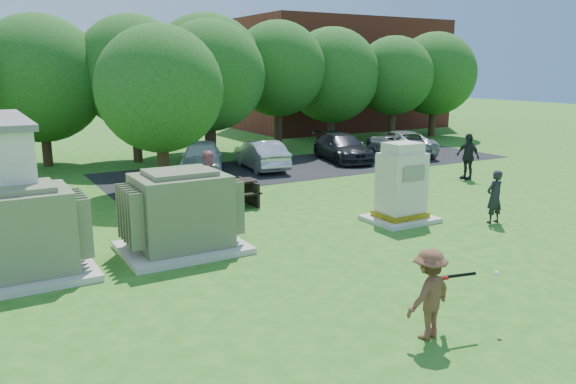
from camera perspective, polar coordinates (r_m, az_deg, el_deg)
ground at (r=12.15m, az=9.65°, el=-9.58°), size 120.00×120.00×0.00m
brick_building at (r=43.66m, az=5.41°, el=11.79°), size 15.00×8.00×8.00m
parking_strip at (r=26.70m, az=2.77°, el=2.76°), size 20.00×6.00×0.01m
transformer_left at (r=13.58m, az=-25.68°, el=-3.96°), size 3.00×2.40×2.07m
transformer_right at (r=14.29m, az=-10.79°, el=-2.14°), size 3.00×2.40×2.07m
generator_cabinet at (r=17.06m, az=11.44°, el=0.47°), size 1.95×1.60×2.38m
picnic_table at (r=18.68m, az=-6.38°, el=0.08°), size 1.99×1.49×0.85m
batter at (r=9.93m, az=14.13°, el=-10.03°), size 1.11×0.77×1.58m
person_by_generator at (r=17.67m, az=20.24°, el=-0.47°), size 0.58×0.38×1.59m
person_at_picnic at (r=18.83m, az=-7.93°, el=1.38°), size 1.12×1.03×1.86m
person_walking_right at (r=24.29m, az=17.79°, el=3.47°), size 0.49×1.13×1.91m
car_white at (r=24.51m, az=-8.80°, el=3.48°), size 3.32×4.66×1.47m
car_silver_a at (r=25.51m, az=-2.76°, el=3.80°), size 1.93×4.17×1.32m
car_dark at (r=27.95m, az=5.56°, el=4.51°), size 2.79×4.82×1.31m
car_silver_b at (r=30.15m, az=11.22°, el=4.92°), size 3.10×5.09×1.32m
batting_equipment at (r=10.20m, az=16.98°, el=-8.17°), size 1.31×0.35×0.13m
tree_row at (r=28.56m, az=-11.89°, el=11.52°), size 41.30×13.30×7.30m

